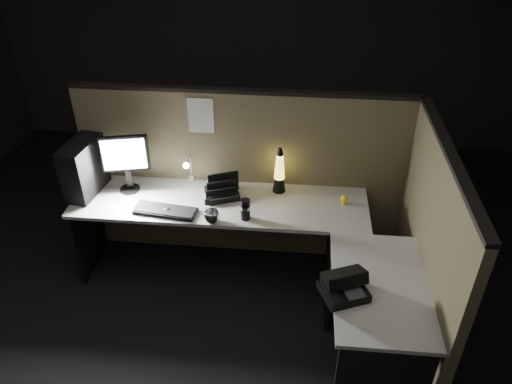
# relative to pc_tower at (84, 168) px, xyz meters

# --- Properties ---
(floor) EXTENTS (6.00, 6.00, 0.00)m
(floor) POSITION_rel_pc_tower_xyz_m (1.22, -0.65, -0.95)
(floor) COLOR black
(floor) RESTS_ON ground
(room_shell) EXTENTS (6.00, 6.00, 6.00)m
(room_shell) POSITION_rel_pc_tower_xyz_m (1.22, -0.65, 0.67)
(room_shell) COLOR silver
(room_shell) RESTS_ON ground
(partition_back) EXTENTS (2.66, 0.06, 1.50)m
(partition_back) POSITION_rel_pc_tower_xyz_m (1.22, 0.28, -0.20)
(partition_back) COLOR brown
(partition_back) RESTS_ON ground
(partition_right) EXTENTS (0.06, 1.66, 1.50)m
(partition_right) POSITION_rel_pc_tower_xyz_m (2.55, -0.55, -0.20)
(partition_right) COLOR brown
(partition_right) RESTS_ON ground
(desk) EXTENTS (2.60, 1.60, 0.73)m
(desk) POSITION_rel_pc_tower_xyz_m (1.40, -0.39, -0.37)
(desk) COLOR beige
(desk) RESTS_ON ground
(pc_tower) EXTENTS (0.24, 0.44, 0.44)m
(pc_tower) POSITION_rel_pc_tower_xyz_m (0.00, 0.00, 0.00)
(pc_tower) COLOR black
(pc_tower) RESTS_ON desk
(monitor) EXTENTS (0.37, 0.16, 0.48)m
(monitor) POSITION_rel_pc_tower_xyz_m (0.32, 0.06, 0.07)
(monitor) COLOR black
(monitor) RESTS_ON desk
(keyboard) EXTENTS (0.49, 0.22, 0.02)m
(keyboard) POSITION_rel_pc_tower_xyz_m (0.68, -0.22, -0.21)
(keyboard) COLOR black
(keyboard) RESTS_ON desk
(mouse) EXTENTS (0.10, 0.08, 0.03)m
(mouse) POSITION_rel_pc_tower_xyz_m (0.70, -0.22, -0.20)
(mouse) COLOR black
(mouse) RESTS_ON desk
(clip_lamp) EXTENTS (0.05, 0.20, 0.26)m
(clip_lamp) POSITION_rel_pc_tower_xyz_m (0.79, 0.16, -0.07)
(clip_lamp) COLOR silver
(clip_lamp) RESTS_ON desk
(organizer) EXTENTS (0.31, 0.29, 0.19)m
(organizer) POSITION_rel_pc_tower_xyz_m (1.08, 0.04, -0.18)
(organizer) COLOR black
(organizer) RESTS_ON desk
(lava_lamp) EXTENTS (0.10, 0.10, 0.39)m
(lava_lamp) POSITION_rel_pc_tower_xyz_m (1.52, 0.15, -0.06)
(lava_lamp) COLOR black
(lava_lamp) RESTS_ON desk
(travel_mug) EXTENTS (0.07, 0.07, 0.17)m
(travel_mug) POSITION_rel_pc_tower_xyz_m (1.30, -0.24, -0.13)
(travel_mug) COLOR black
(travel_mug) RESTS_ON desk
(steel_mug) EXTENTS (0.15, 0.15, 0.09)m
(steel_mug) POSITION_rel_pc_tower_xyz_m (1.06, -0.31, -0.17)
(steel_mug) COLOR #B5B5BC
(steel_mug) RESTS_ON desk
(figurine) EXTENTS (0.06, 0.06, 0.06)m
(figurine) POSITION_rel_pc_tower_xyz_m (2.03, 0.02, -0.17)
(figurine) COLOR yellow
(figurine) RESTS_ON desk
(pinned_paper) EXTENTS (0.20, 0.00, 0.29)m
(pinned_paper) POSITION_rel_pc_tower_xyz_m (0.90, 0.25, 0.37)
(pinned_paper) COLOR white
(pinned_paper) RESTS_ON partition_back
(desk_phone) EXTENTS (0.33, 0.33, 0.16)m
(desk_phone) POSITION_rel_pc_tower_xyz_m (1.98, -0.94, -0.16)
(desk_phone) COLOR black
(desk_phone) RESTS_ON desk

